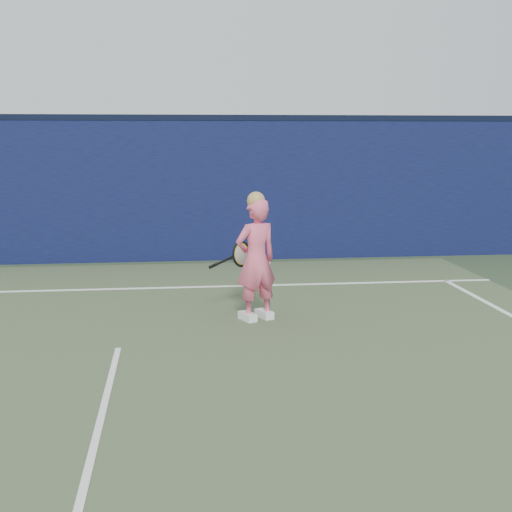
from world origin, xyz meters
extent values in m
plane|color=#2F4128|center=(0.00, 0.00, 0.00)|extent=(80.00, 80.00, 0.00)
cube|color=#485636|center=(0.00, -2.00, 0.00)|extent=(11.00, 16.00, 0.01)
cube|color=#0C0D36|center=(0.00, 6.50, 1.25)|extent=(24.00, 0.40, 2.50)
cube|color=black|center=(0.00, 6.50, 2.55)|extent=(24.00, 0.42, 0.10)
imported|color=#ED5C7D|center=(1.60, 2.06, 0.75)|extent=(0.64, 0.55, 1.50)
sphere|color=tan|center=(1.60, 2.06, 1.47)|extent=(0.22, 0.22, 0.22)
cube|color=white|center=(1.71, 2.11, 0.05)|extent=(0.22, 0.30, 0.10)
cube|color=white|center=(1.49, 2.01, 0.05)|extent=(0.22, 0.30, 0.10)
torus|color=black|center=(1.46, 2.49, 0.75)|extent=(0.28, 0.28, 0.34)
torus|color=yellow|center=(1.46, 2.49, 0.75)|extent=(0.23, 0.22, 0.28)
cylinder|color=beige|center=(1.46, 2.49, 0.75)|extent=(0.22, 0.22, 0.28)
cylinder|color=black|center=(1.23, 2.39, 0.68)|extent=(0.27, 0.20, 0.11)
cylinder|color=black|center=(1.10, 2.33, 0.64)|extent=(0.14, 0.11, 0.07)
cube|color=white|center=(0.00, 4.00, 0.01)|extent=(11.00, 0.08, 0.01)
cube|color=white|center=(0.00, -2.00, 0.01)|extent=(0.06, 6.00, 0.01)
camera|label=1|loc=(0.61, -6.42, 2.25)|focal=50.00mm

